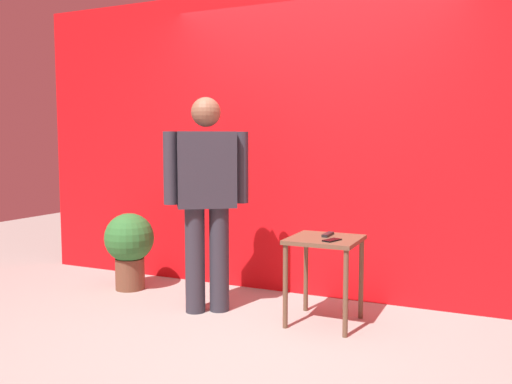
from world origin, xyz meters
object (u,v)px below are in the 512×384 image
(standing_person, at_px, (207,193))
(side_table, at_px, (325,252))
(tv_remote, at_px, (328,234))
(potted_plant, at_px, (129,244))
(cell_phone, at_px, (332,240))

(standing_person, distance_m, side_table, 1.01)
(tv_remote, bearing_deg, side_table, -88.14)
(side_table, height_order, potted_plant, potted_plant)
(side_table, bearing_deg, tv_remote, 91.51)
(tv_remote, height_order, potted_plant, potted_plant)
(tv_remote, bearing_deg, cell_phone, -64.59)
(side_table, relative_size, tv_remote, 3.72)
(side_table, height_order, tv_remote, tv_remote)
(standing_person, distance_m, tv_remote, 0.98)
(cell_phone, distance_m, tv_remote, 0.20)
(side_table, xyz_separation_m, potted_plant, (-1.87, 0.15, -0.12))
(tv_remote, relative_size, potted_plant, 0.25)
(standing_person, height_order, tv_remote, standing_person)
(standing_person, xyz_separation_m, side_table, (0.91, 0.11, -0.41))
(tv_remote, distance_m, potted_plant, 1.88)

